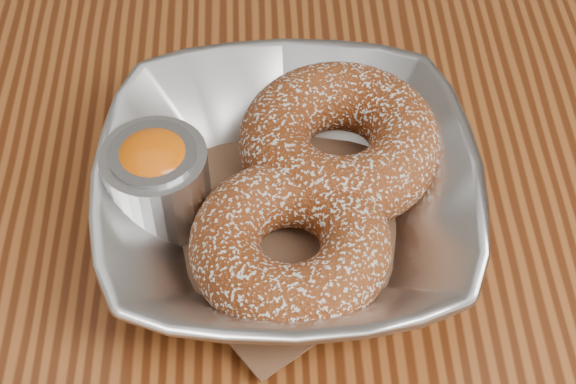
{
  "coord_description": "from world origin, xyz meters",
  "views": [
    {
      "loc": [
        0.06,
        -0.26,
        1.15
      ],
      "look_at": [
        0.08,
        0.04,
        0.78
      ],
      "focal_mm": 55.0,
      "sensor_mm": 36.0,
      "label": 1
    }
  ],
  "objects_px": {
    "serving_bowl": "(288,198)",
    "donut_front": "(290,245)",
    "donut_back": "(339,142)",
    "ramekin": "(157,180)",
    "table": "(169,381)"
  },
  "relations": [
    {
      "from": "serving_bowl",
      "to": "donut_front",
      "type": "bearing_deg",
      "value": -90.0
    },
    {
      "from": "donut_back",
      "to": "donut_front",
      "type": "distance_m",
      "value": 0.08
    },
    {
      "from": "donut_back",
      "to": "ramekin",
      "type": "height_order",
      "value": "ramekin"
    },
    {
      "from": "table",
      "to": "donut_back",
      "type": "xyz_separation_m",
      "value": [
        0.11,
        0.08,
        0.13
      ]
    },
    {
      "from": "serving_bowl",
      "to": "donut_back",
      "type": "relative_size",
      "value": 1.8
    },
    {
      "from": "serving_bowl",
      "to": "ramekin",
      "type": "height_order",
      "value": "ramekin"
    },
    {
      "from": "table",
      "to": "ramekin",
      "type": "height_order",
      "value": "ramekin"
    },
    {
      "from": "ramekin",
      "to": "donut_back",
      "type": "bearing_deg",
      "value": 16.42
    },
    {
      "from": "table",
      "to": "donut_front",
      "type": "distance_m",
      "value": 0.15
    },
    {
      "from": "donut_front",
      "to": "donut_back",
      "type": "bearing_deg",
      "value": 66.3
    },
    {
      "from": "serving_bowl",
      "to": "donut_back",
      "type": "height_order",
      "value": "same"
    },
    {
      "from": "table",
      "to": "ramekin",
      "type": "distance_m",
      "value": 0.14
    },
    {
      "from": "serving_bowl",
      "to": "table",
      "type": "bearing_deg",
      "value": -149.92
    },
    {
      "from": "donut_back",
      "to": "ramekin",
      "type": "relative_size",
      "value": 2.02
    },
    {
      "from": "serving_bowl",
      "to": "ramekin",
      "type": "bearing_deg",
      "value": 175.39
    }
  ]
}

